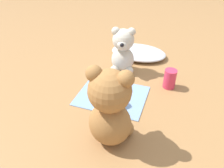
{
  "coord_description": "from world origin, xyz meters",
  "views": [
    {
      "loc": [
        0.21,
        -0.62,
        0.52
      ],
      "look_at": [
        0.0,
        0.0,
        0.06
      ],
      "focal_mm": 35.0,
      "sensor_mm": 36.0,
      "label": 1
    }
  ],
  "objects_px": {
    "cupcake_near_tan_bear": "(118,99)",
    "cupcake_near_cream_bear": "(102,82)",
    "juice_glass": "(170,79)",
    "teddy_bear_cream": "(123,51)",
    "teddy_bear_tan": "(110,108)"
  },
  "relations": [
    {
      "from": "cupcake_near_tan_bear",
      "to": "juice_glass",
      "type": "xyz_separation_m",
      "value": [
        0.16,
        0.18,
        0.01
      ]
    },
    {
      "from": "cupcake_near_tan_bear",
      "to": "juice_glass",
      "type": "distance_m",
      "value": 0.24
    },
    {
      "from": "teddy_bear_cream",
      "to": "cupcake_near_tan_bear",
      "type": "relative_size",
      "value": 3.25
    },
    {
      "from": "cupcake_near_tan_bear",
      "to": "cupcake_near_cream_bear",
      "type": "bearing_deg",
      "value": 139.27
    },
    {
      "from": "cupcake_near_tan_bear",
      "to": "juice_glass",
      "type": "relative_size",
      "value": 0.8
    },
    {
      "from": "teddy_bear_tan",
      "to": "juice_glass",
      "type": "relative_size",
      "value": 3.24
    },
    {
      "from": "teddy_bear_cream",
      "to": "teddy_bear_tan",
      "type": "distance_m",
      "value": 0.4
    },
    {
      "from": "cupcake_near_cream_bear",
      "to": "cupcake_near_tan_bear",
      "type": "height_order",
      "value": "cupcake_near_cream_bear"
    },
    {
      "from": "cupcake_near_cream_bear",
      "to": "juice_glass",
      "type": "relative_size",
      "value": 0.86
    },
    {
      "from": "teddy_bear_cream",
      "to": "cupcake_near_tan_bear",
      "type": "bearing_deg",
      "value": -88.06
    },
    {
      "from": "juice_glass",
      "to": "cupcake_near_tan_bear",
      "type": "bearing_deg",
      "value": -131.97
    },
    {
      "from": "teddy_bear_cream",
      "to": "cupcake_near_cream_bear",
      "type": "xyz_separation_m",
      "value": [
        -0.04,
        -0.16,
        -0.07
      ]
    },
    {
      "from": "teddy_bear_tan",
      "to": "juice_glass",
      "type": "distance_m",
      "value": 0.37
    },
    {
      "from": "juice_glass",
      "to": "cupcake_near_cream_bear",
      "type": "bearing_deg",
      "value": -158.49
    },
    {
      "from": "cupcake_near_cream_bear",
      "to": "teddy_bear_tan",
      "type": "bearing_deg",
      "value": -63.34
    }
  ]
}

